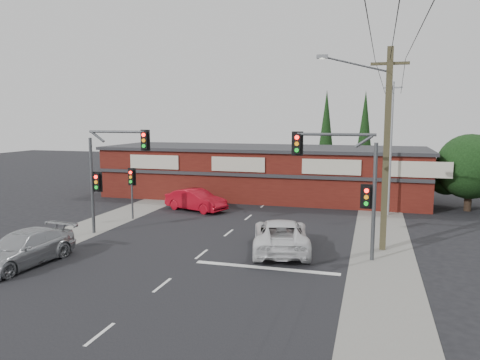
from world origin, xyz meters
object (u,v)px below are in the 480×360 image
(white_suv, at_px, (281,235))
(silver_suv, at_px, (23,249))
(utility_pole, at_px, (384,143))
(shop_building, at_px, (263,172))
(red_sedan, at_px, (196,200))

(white_suv, distance_m, silver_suv, 12.07)
(silver_suv, height_order, utility_pole, utility_pole)
(silver_suv, relative_size, shop_building, 0.19)
(white_suv, height_order, red_sedan, white_suv)
(silver_suv, relative_size, utility_pole, 0.53)
(silver_suv, bearing_deg, utility_pole, 30.65)
(white_suv, bearing_deg, silver_suv, 14.89)
(red_sedan, relative_size, shop_building, 0.17)
(white_suv, xyz_separation_m, red_sedan, (-7.81, 8.39, -0.03))
(white_suv, relative_size, red_sedan, 1.23)
(shop_building, bearing_deg, red_sedan, -114.20)
(white_suv, relative_size, utility_pole, 0.58)
(shop_building, distance_m, utility_pole, 17.15)
(red_sedan, distance_m, utility_pole, 15.04)
(utility_pole, bearing_deg, shop_building, 123.76)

